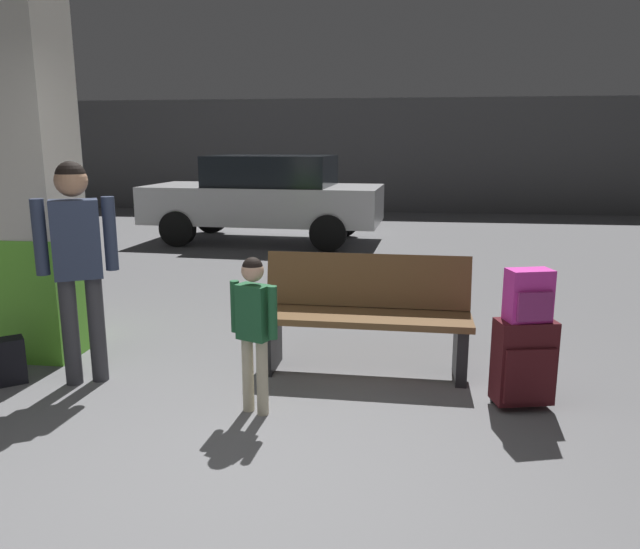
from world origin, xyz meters
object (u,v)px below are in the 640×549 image
at_px(suitcase, 524,362).
at_px(adult, 77,249).
at_px(structural_pillar, 33,184).
at_px(child, 254,319).
at_px(bench, 365,315).
at_px(parked_car_far, 266,196).
at_px(backpack_dark_floor, 4,362).
at_px(backpack_bright, 529,296).

xyz_separation_m(suitcase, adult, (-3.10, 0.04, 0.67)).
height_order(structural_pillar, child, structural_pillar).
bearing_deg(bench, child, -127.21).
bearing_deg(bench, parked_car_far, 109.39).
relative_size(structural_pillar, backpack_dark_floor, 8.38).
relative_size(structural_pillar, parked_car_far, 0.68).
distance_m(bench, backpack_dark_floor, 2.69).
height_order(structural_pillar, backpack_dark_floor, structural_pillar).
bearing_deg(structural_pillar, bench, -0.37).
height_order(suitcase, backpack_dark_floor, suitcase).
bearing_deg(child, bench, 52.79).
height_order(backpack_bright, child, child).
xyz_separation_m(bench, parked_car_far, (-2.13, 6.06, 0.36)).
bearing_deg(backpack_bright, adult, 179.33).
height_order(backpack_bright, adult, adult).
height_order(structural_pillar, parked_car_far, structural_pillar).
xyz_separation_m(backpack_bright, adult, (-3.10, 0.04, 0.22)).
distance_m(suitcase, parked_car_far, 7.37).
height_order(adult, parked_car_far, adult).
xyz_separation_m(structural_pillar, bench, (2.65, -0.02, -0.97)).
distance_m(adult, parked_car_far, 6.59).
relative_size(suitcase, backpack_bright, 1.78).
bearing_deg(suitcase, backpack_bright, -40.81).
relative_size(bench, child, 1.55).
bearing_deg(child, parked_car_far, 102.01).
xyz_separation_m(bench, backpack_bright, (1.08, -0.56, 0.33)).
relative_size(backpack_dark_floor, parked_car_far, 0.08).
distance_m(structural_pillar, suitcase, 3.93).
relative_size(backpack_bright, parked_car_far, 0.08).
relative_size(suitcase, backpack_dark_floor, 1.78).
bearing_deg(adult, child, -14.12).
xyz_separation_m(adult, parked_car_far, (-0.11, 6.58, -0.19)).
relative_size(adult, parked_car_far, 0.39).
bearing_deg(structural_pillar, backpack_dark_floor, -85.12).
bearing_deg(bench, backpack_bright, -27.36).
relative_size(backpack_bright, adult, 0.21).
relative_size(suitcase, adult, 0.37).
bearing_deg(backpack_dark_floor, structural_pillar, 94.88).
height_order(bench, backpack_bright, backpack_bright).
bearing_deg(structural_pillar, suitcase, -8.79).
distance_m(structural_pillar, adult, 0.93).
height_order(bench, parked_car_far, parked_car_far).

